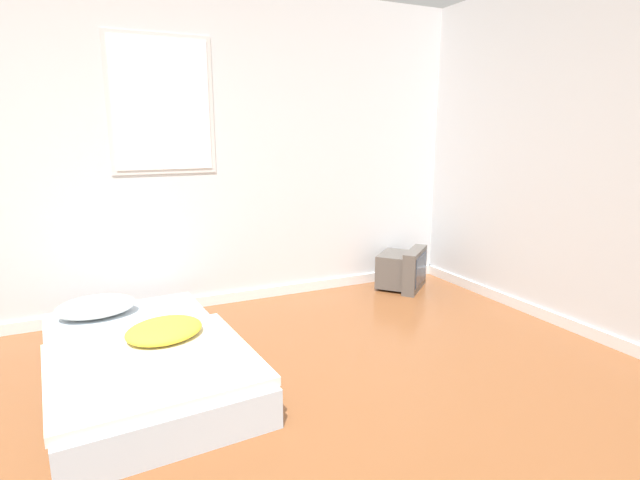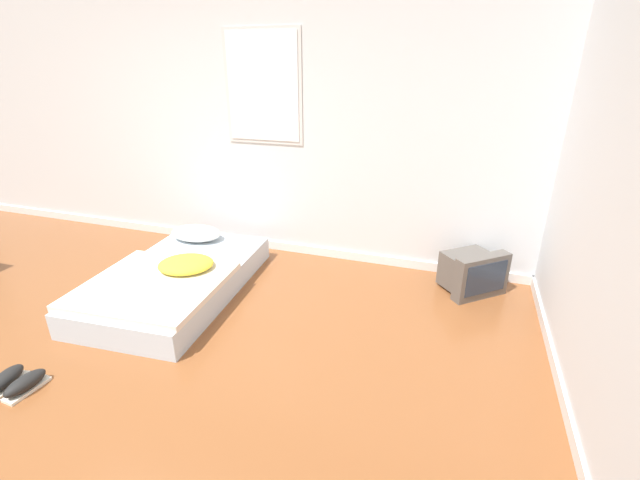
# 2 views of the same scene
# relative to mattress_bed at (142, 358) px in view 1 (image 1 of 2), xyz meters

# --- Properties ---
(wall_back) EXTENTS (8.21, 0.08, 2.60)m
(wall_back) POSITION_rel_mattress_bed_xyz_m (0.09, 1.16, 1.15)
(wall_back) COLOR silver
(wall_back) RESTS_ON ground_plane
(mattress_bed) EXTENTS (1.15, 1.83, 0.36)m
(mattress_bed) POSITION_rel_mattress_bed_xyz_m (0.00, 0.00, 0.00)
(mattress_bed) COLOR silver
(mattress_bed) RESTS_ON ground_plane
(crt_tv) EXTENTS (0.60, 0.59, 0.38)m
(crt_tv) POSITION_rel_mattress_bed_xyz_m (2.44, 0.84, 0.05)
(crt_tv) COLOR #56514C
(crt_tv) RESTS_ON ground_plane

